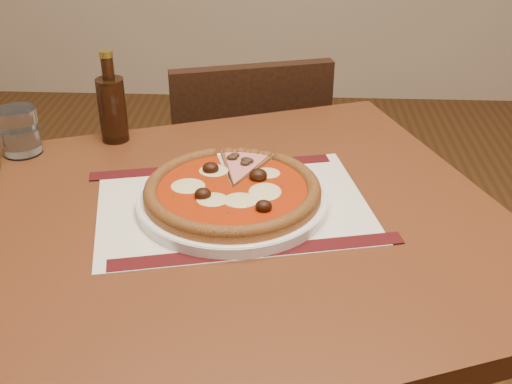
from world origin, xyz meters
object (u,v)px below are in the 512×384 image
(table, at_px, (255,265))
(water_glass, at_px, (19,131))
(plate, at_px, (233,200))
(chair_far, at_px, (245,180))
(bottle, at_px, (112,106))
(pizza, at_px, (232,190))

(table, distance_m, water_glass, 0.52)
(table, height_order, plate, plate)
(chair_far, bearing_deg, plate, 76.17)
(table, bearing_deg, bottle, 137.29)
(chair_far, distance_m, plate, 0.67)
(table, xyz_separation_m, bottle, (-0.30, 0.27, 0.17))
(chair_far, height_order, bottle, bottle)
(table, height_order, chair_far, chair_far)
(table, relative_size, pizza, 3.53)
(plate, distance_m, water_glass, 0.46)
(pizza, relative_size, bottle, 1.59)
(table, bearing_deg, chair_far, 95.57)
(pizza, bearing_deg, plate, 90.10)
(table, bearing_deg, water_glass, 156.06)
(pizza, xyz_separation_m, bottle, (-0.26, 0.25, 0.04))
(plate, xyz_separation_m, water_glass, (-0.42, 0.18, 0.03))
(plate, height_order, pizza, pizza)
(chair_far, height_order, water_glass, water_glass)
(chair_far, height_order, pizza, chair_far)
(table, relative_size, bottle, 5.61)
(water_glass, xyz_separation_m, bottle, (0.16, 0.07, 0.03))
(plate, xyz_separation_m, pizza, (0.00, -0.00, 0.02))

